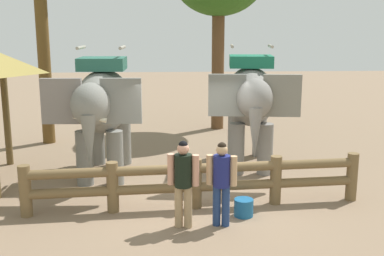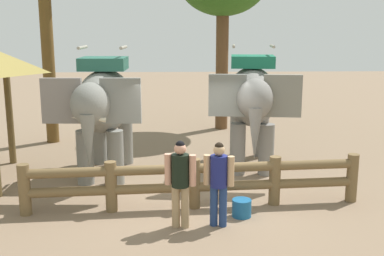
# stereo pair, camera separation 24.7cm
# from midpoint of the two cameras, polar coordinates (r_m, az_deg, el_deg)

# --- Properties ---
(ground_plane) EXTENTS (60.00, 60.00, 0.00)m
(ground_plane) POSITION_cam_midpoint_polar(r_m,az_deg,el_deg) (10.19, 0.98, -9.33)
(ground_plane) COLOR #806951
(log_fence) EXTENTS (7.04, 0.76, 1.05)m
(log_fence) POSITION_cam_midpoint_polar(r_m,az_deg,el_deg) (9.92, 1.01, -6.21)
(log_fence) COLOR brown
(log_fence) RESTS_ON ground
(elephant_near_left) EXTENTS (2.15, 3.77, 3.24)m
(elephant_near_left) POSITION_cam_midpoint_polar(r_m,az_deg,el_deg) (11.93, -9.95, 2.75)
(elephant_near_left) COLOR gray
(elephant_near_left) RESTS_ON ground
(elephant_center) EXTENTS (2.15, 3.82, 3.24)m
(elephant_center) POSITION_cam_midpoint_polar(r_m,az_deg,el_deg) (12.64, 7.72, 3.33)
(elephant_center) COLOR gray
(elephant_center) RESTS_ON ground
(tourist_woman_in_black) EXTENTS (0.56, 0.38, 1.63)m
(tourist_woman_in_black) POSITION_cam_midpoint_polar(r_m,az_deg,el_deg) (8.96, 4.00, -6.00)
(tourist_woman_in_black) COLOR navy
(tourist_woman_in_black) RESTS_ON ground
(tourist_man_in_blue) EXTENTS (0.58, 0.39, 1.68)m
(tourist_man_in_blue) POSITION_cam_midpoint_polar(r_m,az_deg,el_deg) (8.88, -0.60, -5.96)
(tourist_man_in_blue) COLOR tan
(tourist_man_in_blue) RESTS_ON ground
(feed_bucket) EXTENTS (0.38, 0.38, 0.35)m
(feed_bucket) POSITION_cam_midpoint_polar(r_m,az_deg,el_deg) (9.69, 6.67, -9.45)
(feed_bucket) COLOR #19598C
(feed_bucket) RESTS_ON ground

